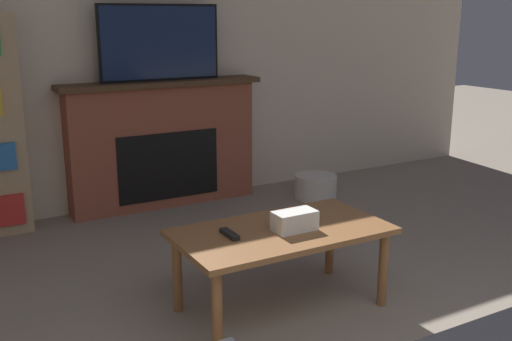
% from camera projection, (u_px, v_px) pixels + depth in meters
% --- Properties ---
extents(wall_back, '(6.93, 0.06, 2.70)m').
position_uv_depth(wall_back, '(137.00, 34.00, 4.59)').
color(wall_back, beige).
rests_on(wall_back, ground_plane).
extents(fireplace, '(1.60, 0.28, 1.00)m').
position_uv_depth(fireplace, '(163.00, 143.00, 4.74)').
color(fireplace, brown).
rests_on(fireplace, ground_plane).
extents(tv, '(0.95, 0.03, 0.57)m').
position_uv_depth(tv, '(160.00, 43.00, 4.53)').
color(tv, black).
rests_on(tv, fireplace).
extents(coffee_table, '(1.08, 0.59, 0.44)m').
position_uv_depth(coffee_table, '(282.00, 239.00, 3.05)').
color(coffee_table, brown).
rests_on(coffee_table, ground_plane).
extents(tissue_box, '(0.22, 0.12, 0.10)m').
position_uv_depth(tissue_box, '(295.00, 221.00, 3.01)').
color(tissue_box, white).
rests_on(tissue_box, coffee_table).
extents(remote_control, '(0.04, 0.15, 0.02)m').
position_uv_depth(remote_control, '(230.00, 234.00, 2.93)').
color(remote_control, black).
rests_on(remote_control, coffee_table).
extents(storage_basket, '(0.35, 0.35, 0.20)m').
position_uv_depth(storage_basket, '(316.00, 187.00, 5.01)').
color(storage_basket, silver).
rests_on(storage_basket, ground_plane).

